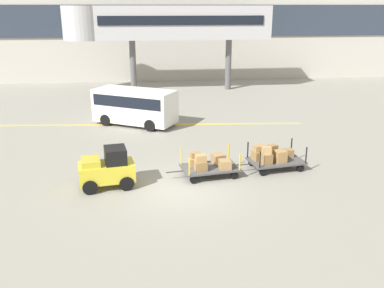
{
  "coord_description": "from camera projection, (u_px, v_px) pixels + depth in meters",
  "views": [
    {
      "loc": [
        -1.27,
        -14.92,
        6.75
      ],
      "look_at": [
        0.8,
        2.92,
        0.85
      ],
      "focal_mm": 39.52,
      "sensor_mm": 36.0,
      "label": 1
    }
  ],
  "objects": [
    {
      "name": "terminal_building",
      "position": [
        155.0,
        26.0,
        39.3
      ],
      "size": [
        58.83,
        2.51,
        9.86
      ],
      "color": "#BCB7AD",
      "rests_on": "ground_plane"
    },
    {
      "name": "ground_plane",
      "position": [
        180.0,
        189.0,
        16.32
      ],
      "size": [
        120.0,
        120.0,
        0.0
      ],
      "primitive_type": "plane",
      "color": "gray"
    },
    {
      "name": "baggage_cart_middle",
      "position": [
        273.0,
        157.0,
        18.18
      ],
      "size": [
        3.08,
        1.74,
        1.15
      ],
      "color": "#4C4C4F",
      "rests_on": "ground_plane"
    },
    {
      "name": "baggage_tug",
      "position": [
        107.0,
        169.0,
        16.3
      ],
      "size": [
        2.25,
        1.51,
        1.58
      ],
      "color": "gold",
      "rests_on": "ground_plane"
    },
    {
      "name": "shuttle_van",
      "position": [
        135.0,
        104.0,
        24.78
      ],
      "size": [
        5.11,
        4.05,
        2.1
      ],
      "color": "white",
      "rests_on": "ground_plane"
    },
    {
      "name": "baggage_cart_lead",
      "position": [
        209.0,
        164.0,
        17.44
      ],
      "size": [
        3.08,
        1.74,
        1.1
      ],
      "color": "#4C4C4F",
      "rests_on": "ground_plane"
    },
    {
      "name": "apron_lead_line",
      "position": [
        151.0,
        124.0,
        25.17
      ],
      "size": [
        17.88,
        1.74,
        0.01
      ],
      "primitive_type": "cube",
      "rotation": [
        0.0,
        0.0,
        -0.09
      ],
      "color": "yellow",
      "rests_on": "ground_plane"
    },
    {
      "name": "jet_bridge",
      "position": [
        160.0,
        23.0,
        33.53
      ],
      "size": [
        16.42,
        3.0,
        6.76
      ],
      "color": "#B7B7BC",
      "rests_on": "ground_plane"
    }
  ]
}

